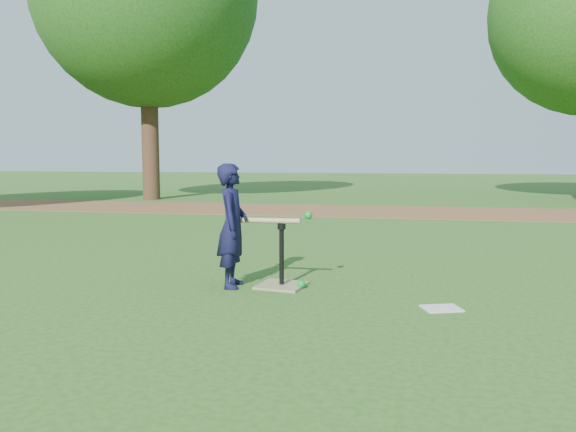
# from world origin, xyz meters

# --- Properties ---
(ground) EXTENTS (80.00, 80.00, 0.00)m
(ground) POSITION_xyz_m (0.00, 0.00, 0.00)
(ground) COLOR #285116
(ground) RESTS_ON ground
(dirt_strip) EXTENTS (24.00, 3.00, 0.01)m
(dirt_strip) POSITION_xyz_m (0.00, 7.50, 0.01)
(dirt_strip) COLOR brown
(dirt_strip) RESTS_ON ground
(child) EXTENTS (0.34, 0.46, 1.18)m
(child) POSITION_xyz_m (-0.22, -0.43, 0.59)
(child) COLOR black
(child) RESTS_ON ground
(wiffle_ball_ground) EXTENTS (0.08, 0.08, 0.08)m
(wiffle_ball_ground) POSITION_xyz_m (0.44, -0.37, 0.04)
(wiffle_ball_ground) COLOR #0D8F28
(wiffle_ball_ground) RESTS_ON ground
(clipboard) EXTENTS (0.36, 0.32, 0.01)m
(clipboard) POSITION_xyz_m (1.69, -0.85, 0.01)
(clipboard) COLOR silver
(clipboard) RESTS_ON ground
(batting_tee) EXTENTS (0.49, 0.49, 0.61)m
(batting_tee) POSITION_xyz_m (0.24, -0.33, 0.11)
(batting_tee) COLOR #8E845A
(batting_tee) RESTS_ON ground
(swing_action) EXTENTS (0.73, 0.23, 0.12)m
(swing_action) POSITION_xyz_m (0.16, -0.33, 0.65)
(swing_action) COLOR tan
(swing_action) RESTS_ON ground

